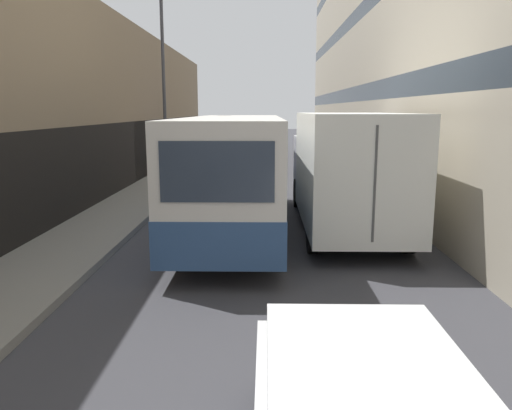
{
  "coord_description": "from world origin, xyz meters",
  "views": [
    {
      "loc": [
        -0.03,
        2.51,
        3.25
      ],
      "look_at": [
        -0.19,
        11.16,
        1.6
      ],
      "focal_mm": 35.0,
      "sensor_mm": 36.0,
      "label": 1
    }
  ],
  "objects_px": {
    "box_truck": "(345,168)",
    "panel_van": "(240,152)",
    "street_lamp": "(163,53)",
    "bus": "(235,171)"
  },
  "relations": [
    {
      "from": "bus",
      "to": "panel_van",
      "type": "bearing_deg",
      "value": 92.15
    },
    {
      "from": "box_truck",
      "to": "street_lamp",
      "type": "xyz_separation_m",
      "value": [
        -5.9,
        5.06,
        3.58
      ]
    },
    {
      "from": "box_truck",
      "to": "panel_van",
      "type": "xyz_separation_m",
      "value": [
        -3.48,
        12.36,
        -0.6
      ]
    },
    {
      "from": "box_truck",
      "to": "panel_van",
      "type": "relative_size",
      "value": 1.92
    },
    {
      "from": "bus",
      "to": "box_truck",
      "type": "distance_m",
      "value": 3.01
    },
    {
      "from": "bus",
      "to": "street_lamp",
      "type": "xyz_separation_m",
      "value": [
        -2.89,
        5.21,
        3.65
      ]
    },
    {
      "from": "box_truck",
      "to": "street_lamp",
      "type": "height_order",
      "value": "street_lamp"
    },
    {
      "from": "bus",
      "to": "panel_van",
      "type": "distance_m",
      "value": 12.53
    },
    {
      "from": "box_truck",
      "to": "street_lamp",
      "type": "distance_m",
      "value": 8.56
    },
    {
      "from": "street_lamp",
      "to": "panel_van",
      "type": "bearing_deg",
      "value": 71.65
    }
  ]
}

